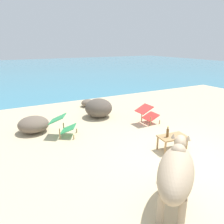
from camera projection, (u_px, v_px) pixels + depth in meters
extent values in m
cube|color=#CCB78E|center=(186.00, 162.00, 5.42)|extent=(18.00, 14.00, 0.04)
cube|color=teal|center=(32.00, 70.00, 23.87)|extent=(60.00, 36.00, 0.03)
cylinder|color=tan|center=(167.00, 179.00, 4.21)|extent=(0.11, 0.11, 0.57)
cylinder|color=tan|center=(185.00, 183.00, 4.11)|extent=(0.11, 0.11, 0.57)
cylinder|color=tan|center=(160.00, 210.00, 3.45)|extent=(0.11, 0.11, 0.57)
cylinder|color=tan|center=(182.00, 215.00, 3.34)|extent=(0.11, 0.11, 0.57)
ellipsoid|color=tan|center=(176.00, 172.00, 3.64)|extent=(1.55, 1.46, 0.62)
ellipsoid|color=tan|center=(180.00, 142.00, 4.48)|extent=(0.48, 0.46, 0.29)
cone|color=tan|center=(173.00, 136.00, 4.49)|extent=(0.15, 0.15, 0.10)
cone|color=tan|center=(188.00, 138.00, 4.39)|extent=(0.15, 0.15, 0.10)
ellipsoid|color=tan|center=(179.00, 150.00, 3.81)|extent=(0.38, 0.38, 0.21)
cube|color=#A37A4C|center=(173.00, 137.00, 5.89)|extent=(0.81, 0.53, 0.04)
cylinder|color=#A37A4C|center=(178.00, 139.00, 6.23)|extent=(0.05, 0.05, 0.37)
cylinder|color=#A37A4C|center=(187.00, 144.00, 5.91)|extent=(0.05, 0.05, 0.37)
cylinder|color=#A37A4C|center=(158.00, 143.00, 5.99)|extent=(0.05, 0.05, 0.37)
cylinder|color=#A37A4C|center=(165.00, 149.00, 5.67)|extent=(0.05, 0.05, 0.37)
cylinder|color=brown|center=(168.00, 133.00, 5.81)|extent=(0.07, 0.07, 0.22)
cylinder|color=brown|center=(168.00, 128.00, 5.77)|extent=(0.03, 0.03, 0.06)
cylinder|color=yellow|center=(168.00, 127.00, 5.76)|extent=(0.03, 0.03, 0.02)
cylinder|color=#A37A4C|center=(150.00, 118.00, 8.34)|extent=(0.04, 0.04, 0.14)
cylinder|color=#A37A4C|center=(160.00, 122.00, 7.91)|extent=(0.04, 0.04, 0.14)
cylinder|color=#A37A4C|center=(142.00, 117.00, 8.12)|extent=(0.04, 0.04, 0.34)
cylinder|color=#A37A4C|center=(151.00, 121.00, 7.69)|extent=(0.04, 0.04, 0.34)
cube|color=red|center=(151.00, 116.00, 7.98)|extent=(0.43, 0.52, 0.21)
cube|color=red|center=(144.00, 109.00, 7.74)|extent=(0.47, 0.52, 0.23)
cylinder|color=#A37A4C|center=(77.00, 131.00, 7.13)|extent=(0.04, 0.04, 0.14)
cylinder|color=#A37A4C|center=(74.00, 137.00, 6.63)|extent=(0.04, 0.04, 0.14)
cylinder|color=#A37A4C|center=(64.00, 128.00, 7.10)|extent=(0.04, 0.04, 0.34)
cylinder|color=#A37A4C|center=(60.00, 134.00, 6.61)|extent=(0.04, 0.04, 0.34)
cube|color=#339356|center=(68.00, 129.00, 6.83)|extent=(0.63, 0.66, 0.21)
cube|color=#339356|center=(57.00, 119.00, 6.74)|extent=(0.66, 0.68, 0.23)
ellipsoid|color=brown|center=(99.00, 108.00, 8.59)|extent=(1.43, 1.44, 0.72)
ellipsoid|color=#6B5B4C|center=(88.00, 103.00, 10.07)|extent=(0.68, 0.70, 0.33)
ellipsoid|color=#6B5B4C|center=(33.00, 124.00, 7.14)|extent=(1.25, 1.23, 0.52)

